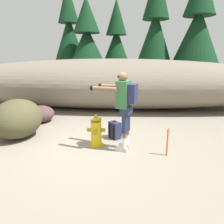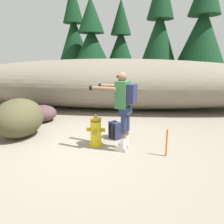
{
  "view_description": "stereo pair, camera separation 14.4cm",
  "coord_description": "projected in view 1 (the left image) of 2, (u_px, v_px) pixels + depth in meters",
  "views": [
    {
      "loc": [
        0.74,
        -4.54,
        2.03
      ],
      "look_at": [
        0.34,
        0.46,
        0.75
      ],
      "focal_mm": 34.0,
      "sensor_mm": 36.0,
      "label": 1
    },
    {
      "loc": [
        0.89,
        -4.53,
        2.03
      ],
      "look_at": [
        0.34,
        0.46,
        0.75
      ],
      "focal_mm": 34.0,
      "sensor_mm": 36.0,
      "label": 2
    }
  ],
  "objects": [
    {
      "name": "boulder_outlier",
      "position": [
        40.0,
        114.0,
        6.9
      ],
      "size": [
        1.23,
        1.23,
        0.53
      ],
      "primitive_type": "ellipsoid",
      "rotation": [
        0.0,
        0.0,
        5.24
      ],
      "color": "#503539",
      "rests_on": "ground_plane"
    },
    {
      "name": "survey_stake",
      "position": [
        167.0,
        142.0,
        4.48
      ],
      "size": [
        0.04,
        0.04,
        0.6
      ],
      "primitive_type": "cylinder",
      "color": "#E55914",
      "rests_on": "ground_plane"
    },
    {
      "name": "pine_tree_far_left",
      "position": [
        69.0,
        30.0,
        15.6
      ],
      "size": [
        2.31,
        2.31,
        7.28
      ],
      "color": "#47331E",
      "rests_on": "ground_plane"
    },
    {
      "name": "fire_hydrant",
      "position": [
        96.0,
        132.0,
        5.01
      ],
      "size": [
        0.43,
        0.39,
        0.75
      ],
      "color": "gold",
      "rests_on": "ground_plane"
    },
    {
      "name": "pine_tree_right",
      "position": [
        155.0,
        29.0,
        12.5
      ],
      "size": [
        2.4,
        2.4,
        7.16
      ],
      "color": "#47331E",
      "rests_on": "ground_plane"
    },
    {
      "name": "ground_plane",
      "position": [
        96.0,
        148.0,
        4.95
      ],
      "size": [
        56.0,
        56.0,
        0.04
      ],
      "primitive_type": "cube",
      "color": "gray"
    },
    {
      "name": "pine_tree_far_right",
      "position": [
        198.0,
        25.0,
        12.01
      ],
      "size": [
        2.72,
        2.72,
        7.02
      ],
      "color": "#47331E",
      "rests_on": "ground_plane"
    },
    {
      "name": "utility_worker",
      "position": [
        124.0,
        102.0,
        4.58
      ],
      "size": [
        1.04,
        0.68,
        1.75
      ],
      "rotation": [
        0.0,
        0.0,
        2.84
      ],
      "color": "beige",
      "rests_on": "ground_plane"
    },
    {
      "name": "boulder_mid",
      "position": [
        6.0,
        118.0,
        6.2
      ],
      "size": [
        1.15,
        1.12,
        0.63
      ],
      "primitive_type": "ellipsoid",
      "rotation": [
        0.0,
        0.0,
        3.75
      ],
      "color": "#443C2B",
      "rests_on": "ground_plane"
    },
    {
      "name": "dirt_embankment",
      "position": [
        111.0,
        84.0,
        8.73
      ],
      "size": [
        15.05,
        3.2,
        2.01
      ],
      "primitive_type": "ellipsoid",
      "color": "#756B5B",
      "rests_on": "ground_plane"
    },
    {
      "name": "spare_backpack",
      "position": [
        115.0,
        130.0,
        5.48
      ],
      "size": [
        0.36,
        0.36,
        0.47
      ],
      "rotation": [
        0.0,
        0.0,
        0.75
      ],
      "color": "#23284C",
      "rests_on": "ground_plane"
    },
    {
      "name": "boulder_large",
      "position": [
        18.0,
        119.0,
        5.47
      ],
      "size": [
        1.41,
        1.6,
        1.02
      ],
      "primitive_type": "ellipsoid",
      "rotation": [
        0.0,
        0.0,
        4.49
      ],
      "color": "#48442A",
      "rests_on": "ground_plane"
    },
    {
      "name": "boulder_small",
      "position": [
        24.0,
        112.0,
        7.12
      ],
      "size": [
        1.15,
        1.15,
        0.54
      ],
      "primitive_type": "ellipsoid",
      "rotation": [
        0.0,
        0.0,
        0.73
      ],
      "color": "#48452C",
      "rests_on": "ground_plane"
    },
    {
      "name": "pine_tree_left",
      "position": [
        87.0,
        39.0,
        14.45
      ],
      "size": [
        2.78,
        2.78,
        6.01
      ],
      "color": "#47331E",
      "rests_on": "ground_plane"
    },
    {
      "name": "pine_tree_center",
      "position": [
        116.0,
        41.0,
        15.19
      ],
      "size": [
        2.27,
        2.27,
        6.02
      ],
      "color": "#47331E",
      "rests_on": "ground_plane"
    }
  ]
}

